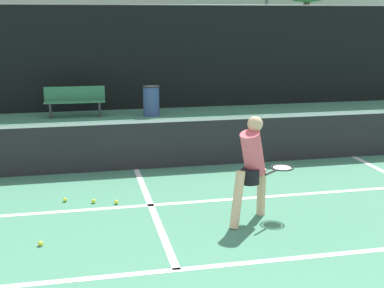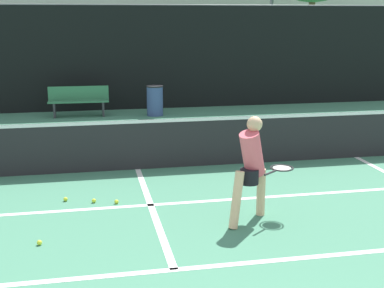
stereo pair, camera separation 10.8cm
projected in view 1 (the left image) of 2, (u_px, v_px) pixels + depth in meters
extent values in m
cube|color=white|center=(177.00, 270.00, 6.13)|extent=(11.00, 0.10, 0.01)
cube|color=white|center=(151.00, 205.00, 8.22)|extent=(8.25, 0.10, 0.01)
cube|color=white|center=(152.00, 207.00, 8.13)|extent=(0.10, 4.22, 0.01)
cube|color=#232326|center=(136.00, 145.00, 10.03)|extent=(11.00, 0.02, 0.95)
cube|color=white|center=(135.00, 122.00, 9.93)|extent=(11.00, 0.03, 0.06)
cube|color=black|center=(110.00, 59.00, 16.22)|extent=(24.00, 0.06, 3.14)
cylinder|color=slate|center=(108.00, 5.00, 15.85)|extent=(24.00, 0.04, 0.04)
cylinder|color=#DBAD84|center=(261.00, 192.00, 7.77)|extent=(0.13, 0.13, 0.69)
cylinder|color=#DBAD84|center=(237.00, 200.00, 7.29)|extent=(0.29, 0.27, 0.80)
cylinder|color=black|center=(250.00, 176.00, 7.46)|extent=(0.27, 0.27, 0.21)
cylinder|color=#E55966|center=(253.00, 153.00, 7.43)|extent=(0.43, 0.40, 0.72)
sphere|color=#DBAD84|center=(255.00, 124.00, 7.36)|extent=(0.22, 0.22, 0.22)
cylinder|color=#262628|center=(271.00, 172.00, 7.46)|extent=(0.25, 0.21, 0.03)
torus|color=#262628|center=(282.00, 168.00, 7.70)|extent=(0.48, 0.48, 0.02)
cylinder|color=beige|center=(282.00, 168.00, 7.70)|extent=(0.37, 0.37, 0.01)
sphere|color=#D1E033|center=(116.00, 202.00, 8.27)|extent=(0.07, 0.07, 0.07)
sphere|color=#D1E033|center=(94.00, 201.00, 8.31)|extent=(0.07, 0.07, 0.07)
sphere|color=#D1E033|center=(41.00, 243.00, 6.76)|extent=(0.07, 0.07, 0.07)
sphere|color=#D1E033|center=(65.00, 200.00, 8.37)|extent=(0.07, 0.07, 0.07)
cube|color=#33724C|center=(75.00, 102.00, 15.31)|extent=(1.73, 0.41, 0.04)
cube|color=#33724C|center=(75.00, 94.00, 15.43)|extent=(1.72, 0.09, 0.42)
cube|color=#333338|center=(51.00, 110.00, 15.24)|extent=(0.06, 0.32, 0.44)
cube|color=#333338|center=(99.00, 109.00, 15.48)|extent=(0.06, 0.32, 0.44)
cylinder|color=#384C7F|center=(151.00, 101.00, 15.54)|extent=(0.47, 0.47, 0.84)
cylinder|color=black|center=(151.00, 86.00, 15.43)|extent=(0.49, 0.49, 0.04)
cylinder|color=black|center=(19.00, 82.00, 20.89)|extent=(0.18, 0.60, 0.60)
cylinder|color=black|center=(12.00, 91.00, 18.51)|extent=(0.18, 0.60, 0.60)
cylinder|color=brown|center=(305.00, 35.00, 23.53)|extent=(0.28, 0.28, 4.06)
cube|color=#B2ADA3|center=(94.00, 25.00, 28.17)|extent=(36.00, 2.40, 4.78)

